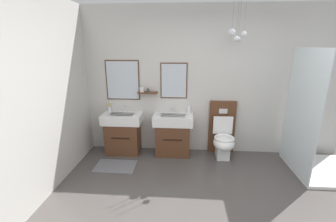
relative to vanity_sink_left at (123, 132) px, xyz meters
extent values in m
cube|color=beige|center=(1.59, 0.24, 0.93)|extent=(4.79, 0.12, 2.66)
cube|color=#4C301E|center=(0.00, 0.17, 0.96)|extent=(0.62, 0.02, 0.73)
cube|color=silver|center=(0.00, 0.16, 0.96)|extent=(0.58, 0.01, 0.69)
cube|color=#4C301E|center=(0.94, 0.17, 0.96)|extent=(0.49, 0.02, 0.65)
cube|color=silver|center=(0.94, 0.16, 0.96)|extent=(0.45, 0.01, 0.61)
cube|color=#56331E|center=(0.47, 0.10, 0.74)|extent=(0.36, 0.14, 0.02)
cylinder|color=white|center=(0.37, 0.09, 0.80)|extent=(0.08, 0.08, 0.08)
cone|color=#333338|center=(0.48, 0.11, 0.79)|extent=(0.08, 0.08, 0.08)
cylinder|color=gray|center=(1.93, -0.16, 1.99)|extent=(0.01, 0.01, 0.53)
sphere|color=silver|center=(1.93, -0.16, 1.67)|extent=(0.08, 0.08, 0.08)
cylinder|color=gray|center=(1.97, -0.12, 1.98)|extent=(0.01, 0.01, 0.54)
sphere|color=silver|center=(1.97, -0.12, 1.66)|extent=(0.08, 0.08, 0.08)
cylinder|color=gray|center=(2.02, -0.22, 2.02)|extent=(0.01, 0.01, 0.47)
sphere|color=silver|center=(2.02, -0.22, 1.74)|extent=(0.08, 0.08, 0.08)
cylinder|color=gray|center=(1.86, -0.11, 2.04)|extent=(0.01, 0.01, 0.44)
sphere|color=silver|center=(1.86, -0.11, 1.77)|extent=(0.12, 0.12, 0.12)
cube|color=beige|center=(-0.74, -1.82, 0.93)|extent=(0.12, 4.25, 2.66)
cube|color=slate|center=(0.00, -0.57, -0.40)|extent=(0.68, 0.44, 0.01)
cube|color=#56331E|center=(0.00, 0.00, -0.11)|extent=(0.61, 0.42, 0.59)
cube|color=black|center=(0.00, -0.21, -0.04)|extent=(0.34, 0.01, 0.02)
cube|color=white|center=(0.00, 0.00, 0.27)|extent=(0.72, 0.44, 0.18)
cube|color=silver|center=(0.00, -0.03, 0.35)|extent=(0.44, 0.24, 0.03)
cylinder|color=silver|center=(0.00, 0.17, 0.42)|extent=(0.03, 0.03, 0.11)
cylinder|color=silver|center=(0.00, 0.11, 0.46)|extent=(0.02, 0.11, 0.02)
cube|color=#56331E|center=(0.94, 0.00, -0.11)|extent=(0.61, 0.42, 0.59)
cube|color=black|center=(0.94, -0.21, -0.04)|extent=(0.34, 0.01, 0.02)
cube|color=white|center=(0.94, 0.00, 0.27)|extent=(0.72, 0.44, 0.18)
cube|color=silver|center=(0.94, -0.03, 0.35)|extent=(0.44, 0.24, 0.03)
cylinder|color=silver|center=(0.94, 0.17, 0.42)|extent=(0.03, 0.03, 0.11)
cylinder|color=silver|center=(0.94, 0.11, 0.46)|extent=(0.02, 0.11, 0.02)
cube|color=#56331E|center=(1.85, 0.16, 0.10)|extent=(0.48, 0.10, 1.00)
cube|color=silver|center=(1.85, 0.11, 0.42)|extent=(0.15, 0.01, 0.09)
cube|color=white|center=(1.85, -0.10, -0.23)|extent=(0.22, 0.30, 0.34)
ellipsoid|color=white|center=(1.85, -0.18, -0.08)|extent=(0.37, 0.46, 0.24)
torus|color=white|center=(1.85, -0.18, 0.01)|extent=(0.35, 0.35, 0.04)
cube|color=white|center=(1.85, 0.04, 0.17)|extent=(0.35, 0.03, 0.33)
cylinder|color=silver|center=(-0.28, 0.14, 0.41)|extent=(0.07, 0.07, 0.09)
cylinder|color=yellow|center=(-0.26, 0.14, 0.46)|extent=(0.02, 0.03, 0.16)
cube|color=white|center=(-0.25, 0.15, 0.54)|extent=(0.01, 0.02, 0.03)
cylinder|color=yellow|center=(-0.29, 0.14, 0.47)|extent=(0.04, 0.03, 0.17)
cube|color=white|center=(-0.31, 0.13, 0.56)|extent=(0.02, 0.02, 0.03)
cylinder|color=white|center=(1.23, 0.15, 0.43)|extent=(0.06, 0.06, 0.13)
cylinder|color=silver|center=(1.23, 0.15, 0.51)|extent=(0.02, 0.02, 0.04)
cube|color=white|center=(3.42, -0.47, -0.38)|extent=(0.99, 1.03, 0.05)
cube|color=silver|center=(2.93, -0.47, 0.60)|extent=(0.02, 1.03, 1.90)
camera|label=1|loc=(1.14, -3.92, 1.58)|focal=24.29mm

